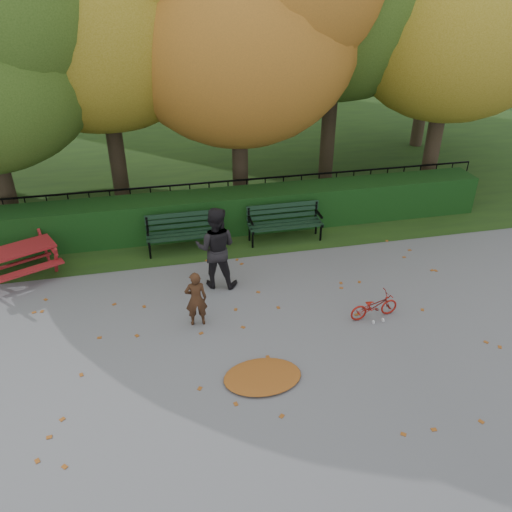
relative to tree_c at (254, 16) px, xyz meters
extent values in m
plane|color=slate|center=(-0.83, -5.96, -4.82)|extent=(90.00, 90.00, 0.00)
plane|color=#1C3313|center=(-0.83, 8.04, -4.82)|extent=(90.00, 90.00, 0.00)
cube|color=black|center=(-0.83, -1.46, -4.32)|extent=(13.00, 0.90, 1.00)
cube|color=black|center=(-0.83, -0.66, -4.74)|extent=(14.00, 0.04, 0.04)
cube|color=black|center=(-0.83, -0.66, -3.82)|extent=(14.00, 0.04, 0.04)
cylinder|color=black|center=(-3.83, -0.66, -4.32)|extent=(0.03, 0.03, 1.00)
cylinder|color=black|center=(-0.83, -0.66, -4.32)|extent=(0.03, 0.03, 1.00)
cylinder|color=black|center=(2.17, -0.66, -4.32)|extent=(0.03, 0.03, 1.00)
cylinder|color=black|center=(5.67, -0.66, -4.32)|extent=(0.03, 0.03, 1.00)
cylinder|color=#2E1F18|center=(-6.33, -0.16, -3.51)|extent=(0.44, 0.44, 2.62)
cylinder|color=#2E1F18|center=(-3.63, 1.04, -3.25)|extent=(0.44, 0.44, 3.15)
ellipsoid|color=olive|center=(-3.63, 1.04, 0.13)|extent=(6.40, 6.40, 5.76)
cylinder|color=#2E1F18|center=(-0.33, 0.24, -3.42)|extent=(0.44, 0.44, 2.80)
ellipsoid|color=#9B5E1F|center=(-0.33, 0.24, -0.42)|extent=(6.00, 6.00, 5.40)
cylinder|color=#2E1F18|center=(2.67, 1.54, -3.07)|extent=(0.44, 0.44, 3.50)
cylinder|color=#2E1F18|center=(5.37, 0.04, -3.34)|extent=(0.44, 0.44, 2.97)
ellipsoid|color=olive|center=(5.37, 0.04, -0.15)|extent=(5.80, 5.80, 5.22)
cylinder|color=#2E1F18|center=(7.17, 4.04, -3.25)|extent=(0.44, 0.44, 3.15)
cube|color=black|center=(-2.13, -2.54, -4.38)|extent=(1.80, 0.12, 0.04)
cube|color=black|center=(-2.13, -2.36, -4.38)|extent=(1.80, 0.12, 0.04)
cube|color=black|center=(-2.13, -2.18, -4.38)|extent=(1.80, 0.12, 0.04)
cube|color=black|center=(-2.13, -2.09, -4.27)|extent=(1.80, 0.05, 0.10)
cube|color=black|center=(-2.13, -2.09, -4.12)|extent=(1.80, 0.05, 0.10)
cube|color=black|center=(-2.13, -2.09, -3.99)|extent=(1.80, 0.05, 0.10)
cube|color=black|center=(-2.98, -2.36, -4.40)|extent=(0.05, 0.55, 0.06)
cube|color=black|center=(-2.98, -2.09, -4.18)|extent=(0.05, 0.05, 0.41)
cylinder|color=black|center=(-2.98, -2.54, -4.60)|extent=(0.05, 0.05, 0.44)
cylinder|color=black|center=(-2.98, -2.18, -4.60)|extent=(0.05, 0.05, 0.44)
cube|color=black|center=(-2.98, -2.34, -4.20)|extent=(0.05, 0.45, 0.04)
cube|color=black|center=(-1.28, -2.36, -4.40)|extent=(0.05, 0.55, 0.06)
cube|color=black|center=(-1.28, -2.09, -4.18)|extent=(0.05, 0.05, 0.41)
cylinder|color=black|center=(-1.28, -2.54, -4.60)|extent=(0.05, 0.05, 0.44)
cylinder|color=black|center=(-1.28, -2.18, -4.60)|extent=(0.05, 0.05, 0.44)
cube|color=black|center=(-1.28, -2.34, -4.20)|extent=(0.05, 0.45, 0.04)
cube|color=black|center=(0.27, -2.54, -4.38)|extent=(1.80, 0.12, 0.04)
cube|color=black|center=(0.27, -2.36, -4.38)|extent=(1.80, 0.12, 0.04)
cube|color=black|center=(0.27, -2.18, -4.38)|extent=(1.80, 0.12, 0.04)
cube|color=black|center=(0.27, -2.09, -4.27)|extent=(1.80, 0.05, 0.10)
cube|color=black|center=(0.27, -2.09, -4.12)|extent=(1.80, 0.05, 0.10)
cube|color=black|center=(0.27, -2.09, -3.99)|extent=(1.80, 0.05, 0.10)
cube|color=black|center=(-0.58, -2.36, -4.40)|extent=(0.05, 0.55, 0.06)
cube|color=black|center=(-0.58, -2.09, -4.18)|extent=(0.05, 0.05, 0.41)
cylinder|color=black|center=(-0.58, -2.54, -4.60)|extent=(0.05, 0.05, 0.44)
cylinder|color=black|center=(-0.58, -2.18, -4.60)|extent=(0.05, 0.05, 0.44)
cube|color=black|center=(-0.58, -2.34, -4.20)|extent=(0.05, 0.45, 0.04)
cube|color=black|center=(1.12, -2.36, -4.40)|extent=(0.05, 0.55, 0.06)
cube|color=black|center=(1.12, -2.09, -4.18)|extent=(0.05, 0.05, 0.41)
cylinder|color=black|center=(1.12, -2.54, -4.60)|extent=(0.05, 0.05, 0.44)
cylinder|color=black|center=(1.12, -2.18, -4.60)|extent=(0.05, 0.05, 0.44)
cube|color=black|center=(1.12, -2.34, -4.20)|extent=(0.05, 0.45, 0.04)
cube|color=maroon|center=(-5.76, -2.76, -4.17)|extent=(1.73, 1.28, 0.05)
cube|color=maroon|center=(-5.53, -3.24, -4.43)|extent=(1.54, 0.88, 0.04)
cube|color=maroon|center=(-5.98, -2.28, -4.43)|extent=(1.54, 0.88, 0.04)
cube|color=maroon|center=(-4.96, -2.83, -4.47)|extent=(0.24, 0.44, 0.78)
cube|color=maroon|center=(-5.30, -2.11, -4.47)|extent=(0.24, 0.44, 0.78)
cube|color=maroon|center=(-5.13, -2.47, -4.24)|extent=(0.55, 1.11, 0.05)
cube|color=maroon|center=(-5.76, -2.76, -4.47)|extent=(1.31, 0.65, 0.05)
ellipsoid|color=brown|center=(-1.35, -6.89, -4.78)|extent=(1.34, 0.98, 0.09)
imported|color=#3B2212|center=(-2.21, -5.20, -4.27)|extent=(0.41, 0.28, 1.11)
imported|color=black|center=(-1.64, -3.94, -3.95)|extent=(1.02, 0.89, 1.75)
imported|color=maroon|center=(1.09, -5.72, -4.57)|extent=(1.00, 0.43, 0.51)
camera|label=1|loc=(-2.76, -12.76, 0.93)|focal=35.00mm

